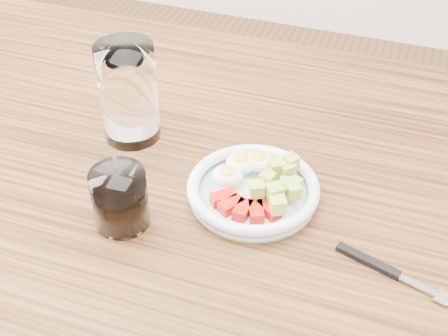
# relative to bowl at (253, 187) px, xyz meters

# --- Properties ---
(dining_table) EXTENTS (1.50, 0.90, 0.77)m
(dining_table) POSITION_rel_bowl_xyz_m (-0.04, 0.00, -0.12)
(dining_table) COLOR brown
(dining_table) RESTS_ON ground
(bowl) EXTENTS (0.19, 0.19, 0.05)m
(bowl) POSITION_rel_bowl_xyz_m (0.00, 0.00, 0.00)
(bowl) COLOR white
(bowl) RESTS_ON dining_table
(fork) EXTENTS (0.18, 0.07, 0.01)m
(fork) POSITION_rel_bowl_xyz_m (0.20, -0.08, -0.01)
(fork) COLOR black
(fork) RESTS_ON dining_table
(water_glass) EXTENTS (0.09, 0.09, 0.16)m
(water_glass) POSITION_rel_bowl_xyz_m (-0.23, 0.08, 0.06)
(water_glass) COLOR white
(water_glass) RESTS_ON dining_table
(coffee_glass) EXTENTS (0.07, 0.07, 0.08)m
(coffee_glass) POSITION_rel_bowl_xyz_m (-0.15, -0.11, 0.02)
(coffee_glass) COLOR white
(coffee_glass) RESTS_ON dining_table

